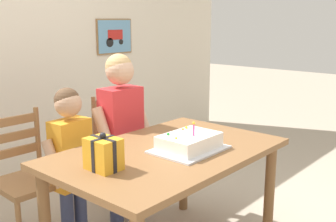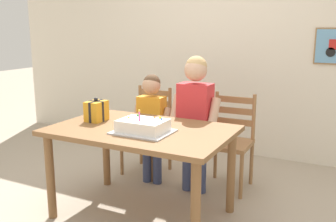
# 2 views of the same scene
# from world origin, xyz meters

# --- Properties ---
(ground_plane) EXTENTS (20.00, 20.00, 0.00)m
(ground_plane) POSITION_xyz_m (0.00, 0.00, 0.00)
(ground_plane) COLOR tan
(back_wall) EXTENTS (6.40, 0.11, 2.60)m
(back_wall) POSITION_xyz_m (0.00, 1.98, 1.30)
(back_wall) COLOR silver
(back_wall) RESTS_ON ground
(dining_table) EXTENTS (1.45, 0.93, 0.76)m
(dining_table) POSITION_xyz_m (0.00, 0.00, 0.66)
(dining_table) COLOR brown
(dining_table) RESTS_ON ground
(birthday_cake) EXTENTS (0.44, 0.34, 0.19)m
(birthday_cake) POSITION_xyz_m (0.08, -0.11, 0.81)
(birthday_cake) COLOR silver
(birthday_cake) RESTS_ON dining_table
(gift_box_red_large) EXTENTS (0.15, 0.19, 0.21)m
(gift_box_red_large) POSITION_xyz_m (-0.47, 0.04, 0.84)
(gift_box_red_large) COLOR gold
(gift_box_red_large) RESTS_ON dining_table
(chair_left) EXTENTS (0.43, 0.43, 0.92)m
(chair_left) POSITION_xyz_m (-0.46, 0.90, 0.47)
(chair_left) COLOR #996B42
(chair_left) RESTS_ON ground
(chair_right) EXTENTS (0.43, 0.43, 0.92)m
(chair_right) POSITION_xyz_m (0.46, 0.90, 0.47)
(chair_right) COLOR #996B42
(chair_right) RESTS_ON ground
(child_older) EXTENTS (0.47, 0.27, 1.30)m
(child_older) POSITION_xyz_m (0.20, 0.63, 0.79)
(child_older) COLOR #38426B
(child_older) RESTS_ON ground
(child_younger) EXTENTS (0.41, 0.24, 1.11)m
(child_younger) POSITION_xyz_m (-0.26, 0.63, 0.67)
(child_younger) COLOR #38426B
(child_younger) RESTS_ON ground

